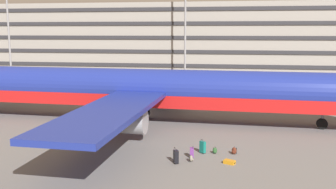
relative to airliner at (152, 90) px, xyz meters
The scene contains 12 objects.
ground_plane 3.92m from the airliner, 133.81° to the left, with size 600.00×600.00×0.00m, color slate.
terminal_structure 50.15m from the airliner, 92.12° to the left, with size 145.93×15.14×13.75m.
airliner is the anchor object (origin of this frame).
light_mast_far_left 52.79m from the airliner, 133.97° to the left, with size 1.80×0.50×23.66m.
light_mast_left 38.44m from the airliner, 91.85° to the left, with size 1.80×0.50×21.51m.
suitcase_orange 11.14m from the airliner, 65.24° to the right, with size 0.28×0.39×0.76m.
suitcase_silver 13.04m from the airliner, 56.87° to the right, with size 0.79×0.64×0.23m.
suitcase_black 11.95m from the airliner, 71.67° to the right, with size 0.40×0.47×1.03m.
suitcase_navy 10.49m from the airliner, 59.52° to the right, with size 0.45×0.44×0.95m.
backpack_scuffed 11.86m from the airliner, 66.64° to the right, with size 0.32×0.40×0.45m.
backpack_purple 11.64m from the airliner, 50.16° to the right, with size 0.43×0.42×0.52m.
backpack_small 10.96m from the airliner, 55.65° to the right, with size 0.34×0.29×0.47m.
Camera 1 is at (8.62, -36.00, 8.11)m, focal length 41.67 mm.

